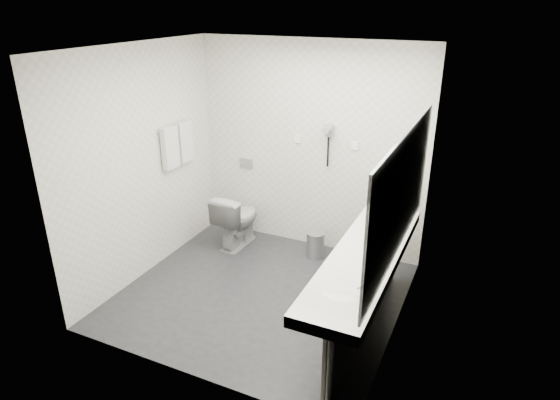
% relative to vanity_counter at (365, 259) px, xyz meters
% --- Properties ---
extents(floor, '(2.80, 2.80, 0.00)m').
position_rel_vanity_counter_xyz_m(floor, '(-1.12, 0.20, -0.80)').
color(floor, '#25262A').
rests_on(floor, ground).
extents(ceiling, '(2.80, 2.80, 0.00)m').
position_rel_vanity_counter_xyz_m(ceiling, '(-1.12, 0.20, 1.70)').
color(ceiling, white).
rests_on(ceiling, wall_back).
extents(wall_back, '(2.80, 0.00, 2.80)m').
position_rel_vanity_counter_xyz_m(wall_back, '(-1.12, 1.50, 0.45)').
color(wall_back, silver).
rests_on(wall_back, floor).
extents(wall_front, '(2.80, 0.00, 2.80)m').
position_rel_vanity_counter_xyz_m(wall_front, '(-1.12, -1.10, 0.45)').
color(wall_front, silver).
rests_on(wall_front, floor).
extents(wall_left, '(0.00, 2.60, 2.60)m').
position_rel_vanity_counter_xyz_m(wall_left, '(-2.52, 0.20, 0.45)').
color(wall_left, silver).
rests_on(wall_left, floor).
extents(wall_right, '(0.00, 2.60, 2.60)m').
position_rel_vanity_counter_xyz_m(wall_right, '(0.27, 0.20, 0.45)').
color(wall_right, silver).
rests_on(wall_right, floor).
extents(vanity_counter, '(0.55, 2.20, 0.10)m').
position_rel_vanity_counter_xyz_m(vanity_counter, '(0.00, 0.00, 0.00)').
color(vanity_counter, white).
rests_on(vanity_counter, floor).
extents(vanity_panel, '(0.03, 2.15, 0.75)m').
position_rel_vanity_counter_xyz_m(vanity_panel, '(0.02, 0.00, -0.42)').
color(vanity_panel, gray).
rests_on(vanity_panel, floor).
extents(vanity_post_near, '(0.06, 0.06, 0.75)m').
position_rel_vanity_counter_xyz_m(vanity_post_near, '(0.05, -1.04, -0.42)').
color(vanity_post_near, silver).
rests_on(vanity_post_near, floor).
extents(vanity_post_far, '(0.06, 0.06, 0.75)m').
position_rel_vanity_counter_xyz_m(vanity_post_far, '(0.05, 1.04, -0.42)').
color(vanity_post_far, silver).
rests_on(vanity_post_far, floor).
extents(mirror, '(0.02, 2.20, 1.05)m').
position_rel_vanity_counter_xyz_m(mirror, '(0.26, 0.00, 0.65)').
color(mirror, '#B2BCC6').
rests_on(mirror, wall_right).
extents(basin_near, '(0.40, 0.31, 0.05)m').
position_rel_vanity_counter_xyz_m(basin_near, '(0.00, -0.65, 0.04)').
color(basin_near, white).
rests_on(basin_near, vanity_counter).
extents(basin_far, '(0.40, 0.31, 0.05)m').
position_rel_vanity_counter_xyz_m(basin_far, '(0.00, 0.65, 0.04)').
color(basin_far, white).
rests_on(basin_far, vanity_counter).
extents(faucet_near, '(0.04, 0.04, 0.15)m').
position_rel_vanity_counter_xyz_m(faucet_near, '(0.19, -0.65, 0.12)').
color(faucet_near, silver).
rests_on(faucet_near, vanity_counter).
extents(faucet_far, '(0.04, 0.04, 0.15)m').
position_rel_vanity_counter_xyz_m(faucet_far, '(0.19, 0.65, 0.12)').
color(faucet_far, silver).
rests_on(faucet_far, vanity_counter).
extents(soap_bottle_a, '(0.07, 0.07, 0.11)m').
position_rel_vanity_counter_xyz_m(soap_bottle_a, '(0.11, 0.07, 0.10)').
color(soap_bottle_a, white).
rests_on(soap_bottle_a, vanity_counter).
extents(glass_left, '(0.07, 0.07, 0.12)m').
position_rel_vanity_counter_xyz_m(glass_left, '(0.08, 0.32, 0.11)').
color(glass_left, silver).
rests_on(glass_left, vanity_counter).
extents(glass_right, '(0.08, 0.08, 0.12)m').
position_rel_vanity_counter_xyz_m(glass_right, '(0.11, 0.39, 0.11)').
color(glass_right, silver).
rests_on(glass_right, vanity_counter).
extents(toilet, '(0.41, 0.70, 0.70)m').
position_rel_vanity_counter_xyz_m(toilet, '(-1.90, 1.08, -0.45)').
color(toilet, white).
rests_on(toilet, floor).
extents(flush_plate, '(0.18, 0.02, 0.12)m').
position_rel_vanity_counter_xyz_m(flush_plate, '(-1.98, 1.49, 0.15)').
color(flush_plate, '#B2B5BA').
rests_on(flush_plate, wall_back).
extents(pedal_bin, '(0.23, 0.23, 0.30)m').
position_rel_vanity_counter_xyz_m(pedal_bin, '(-0.90, 1.20, -0.65)').
color(pedal_bin, '#B2B5BA').
rests_on(pedal_bin, floor).
extents(bin_lid, '(0.22, 0.22, 0.02)m').
position_rel_vanity_counter_xyz_m(bin_lid, '(-0.90, 1.20, -0.49)').
color(bin_lid, '#B2B5BA').
rests_on(bin_lid, pedal_bin).
extents(towel_rail, '(0.02, 0.62, 0.02)m').
position_rel_vanity_counter_xyz_m(towel_rail, '(-2.47, 0.75, 0.75)').
color(towel_rail, silver).
rests_on(towel_rail, wall_left).
extents(towel_near, '(0.07, 0.24, 0.48)m').
position_rel_vanity_counter_xyz_m(towel_near, '(-2.46, 0.61, 0.53)').
color(towel_near, silver).
rests_on(towel_near, towel_rail).
extents(towel_far, '(0.07, 0.24, 0.48)m').
position_rel_vanity_counter_xyz_m(towel_far, '(-2.46, 0.89, 0.53)').
color(towel_far, silver).
rests_on(towel_far, towel_rail).
extents(dryer_cradle, '(0.10, 0.04, 0.14)m').
position_rel_vanity_counter_xyz_m(dryer_cradle, '(-0.88, 1.47, 0.70)').
color(dryer_cradle, gray).
rests_on(dryer_cradle, wall_back).
extents(dryer_barrel, '(0.08, 0.14, 0.08)m').
position_rel_vanity_counter_xyz_m(dryer_barrel, '(-0.88, 1.40, 0.73)').
color(dryer_barrel, gray).
rests_on(dryer_barrel, dryer_cradle).
extents(dryer_cord, '(0.02, 0.02, 0.35)m').
position_rel_vanity_counter_xyz_m(dryer_cord, '(-0.88, 1.46, 0.45)').
color(dryer_cord, black).
rests_on(dryer_cord, dryer_cradle).
extents(switch_plate_a, '(0.09, 0.02, 0.09)m').
position_rel_vanity_counter_xyz_m(switch_plate_a, '(-1.27, 1.49, 0.55)').
color(switch_plate_a, white).
rests_on(switch_plate_a, wall_back).
extents(switch_plate_b, '(0.09, 0.02, 0.09)m').
position_rel_vanity_counter_xyz_m(switch_plate_b, '(-0.57, 1.49, 0.55)').
color(switch_plate_b, white).
rests_on(switch_plate_b, wall_back).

